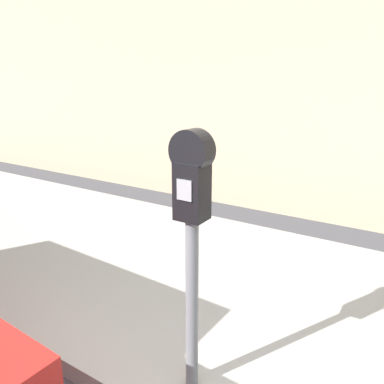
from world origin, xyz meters
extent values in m
cube|color=#ADAAA3|center=(0.00, 2.20, 0.07)|extent=(24.00, 2.80, 0.13)
cylinder|color=slate|center=(-0.06, 1.08, 0.64)|extent=(0.07, 0.07, 1.01)
cube|color=black|center=(-0.06, 1.08, 1.29)|extent=(0.15, 0.13, 0.29)
cube|color=gray|center=(-0.06, 1.01, 1.31)|extent=(0.08, 0.01, 0.10)
cylinder|color=black|center=(-0.06, 1.08, 1.49)|extent=(0.21, 0.10, 0.21)
camera|label=1|loc=(0.88, -0.41, 1.80)|focal=35.00mm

